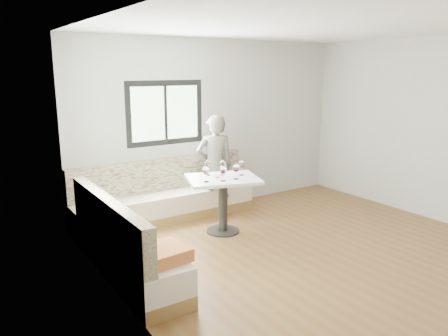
# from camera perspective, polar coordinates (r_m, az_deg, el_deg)

# --- Properties ---
(room) EXTENTS (5.01, 5.01, 2.81)m
(room) POSITION_cam_1_polar(r_m,az_deg,el_deg) (5.40, 11.77, 2.89)
(room) COLOR brown
(room) RESTS_ON ground
(banquette) EXTENTS (2.90, 2.80, 0.95)m
(banquette) POSITION_cam_1_polar(r_m,az_deg,el_deg) (6.09, -9.57, -6.40)
(banquette) COLOR brown
(banquette) RESTS_ON ground
(table) EXTENTS (1.18, 1.04, 0.81)m
(table) POSITION_cam_1_polar(r_m,az_deg,el_deg) (6.24, -0.14, -3.07)
(table) COLOR black
(table) RESTS_ON ground
(person) EXTENTS (0.69, 0.56, 1.62)m
(person) POSITION_cam_1_polar(r_m,az_deg,el_deg) (6.95, -1.19, 0.32)
(person) COLOR #53534B
(person) RESTS_ON ground
(olive_ramekin) EXTENTS (0.09, 0.09, 0.04)m
(olive_ramekin) POSITION_cam_1_polar(r_m,az_deg,el_deg) (6.19, -1.11, -1.08)
(olive_ramekin) COLOR white
(olive_ramekin) RESTS_ON table
(wine_glass_a) EXTENTS (0.10, 0.10, 0.22)m
(wine_glass_a) POSITION_cam_1_polar(r_m,az_deg,el_deg) (5.92, -2.36, -0.37)
(wine_glass_a) COLOR white
(wine_glass_a) RESTS_ON table
(wine_glass_b) EXTENTS (0.10, 0.10, 0.22)m
(wine_glass_b) POSITION_cam_1_polar(r_m,az_deg,el_deg) (5.96, -0.12, -0.28)
(wine_glass_b) COLOR white
(wine_glass_b) RESTS_ON table
(wine_glass_c) EXTENTS (0.10, 0.10, 0.22)m
(wine_glass_c) POSITION_cam_1_polar(r_m,az_deg,el_deg) (6.07, 1.59, -0.04)
(wine_glass_c) COLOR white
(wine_glass_c) RESTS_ON table
(wine_glass_d) EXTENTS (0.10, 0.10, 0.22)m
(wine_glass_d) POSITION_cam_1_polar(r_m,az_deg,el_deg) (6.29, -0.19, 0.43)
(wine_glass_d) COLOR white
(wine_glass_d) RESTS_ON table
(wine_glass_e) EXTENTS (0.10, 0.10, 0.22)m
(wine_glass_e) POSITION_cam_1_polar(r_m,az_deg,el_deg) (6.30, 2.29, 0.43)
(wine_glass_e) COLOR white
(wine_glass_e) RESTS_ON table
(wine_glass_f) EXTENTS (0.10, 0.10, 0.22)m
(wine_glass_f) POSITION_cam_1_polar(r_m,az_deg,el_deg) (6.29, -2.13, 0.42)
(wine_glass_f) COLOR white
(wine_glass_f) RESTS_ON table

